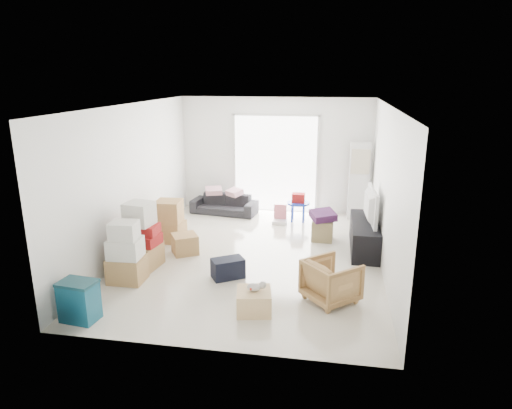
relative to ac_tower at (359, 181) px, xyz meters
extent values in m
cube|color=beige|center=(-1.95, -2.65, -0.99)|extent=(4.50, 6.00, 0.24)
cube|color=white|center=(-1.95, -2.65, 1.95)|extent=(4.50, 6.00, 0.24)
cube|color=white|center=(-1.95, 0.47, 0.48)|extent=(4.50, 0.24, 2.70)
cube|color=white|center=(-1.95, -5.77, 0.48)|extent=(4.50, 0.24, 2.70)
cube|color=white|center=(-4.32, -2.65, 0.48)|extent=(0.24, 6.00, 2.70)
cube|color=white|center=(0.42, -2.65, 0.48)|extent=(0.24, 6.00, 2.70)
cube|color=white|center=(-1.95, 0.33, 0.27)|extent=(2.00, 0.01, 2.30)
cube|color=silver|center=(-2.95, 0.32, 0.27)|extent=(0.06, 0.04, 2.30)
cube|color=silver|center=(-0.95, 0.32, 0.27)|extent=(0.06, 0.04, 2.30)
cube|color=silver|center=(-1.95, 0.32, 1.42)|extent=(2.10, 0.04, 0.06)
cube|color=silver|center=(0.00, 0.00, 0.00)|extent=(0.45, 0.30, 1.75)
cube|color=black|center=(0.05, -1.96, -0.60)|extent=(0.49, 1.65, 0.55)
imported|color=black|center=(0.05, -1.96, -0.25)|extent=(0.69, 1.13, 0.14)
imported|color=#26262B|center=(-3.10, -0.15, -0.57)|extent=(1.59, 0.65, 0.60)
cube|color=#BB888F|center=(-3.36, -0.12, -0.21)|extent=(0.43, 0.38, 0.11)
cube|color=#BB888F|center=(-2.84, -0.18, -0.21)|extent=(0.48, 0.47, 0.13)
imported|color=tan|center=(-0.54, -4.14, -0.53)|extent=(0.92, 0.92, 0.69)
cube|color=navy|center=(-3.85, -5.27, -0.74)|extent=(0.50, 0.38, 0.26)
cube|color=navy|center=(-3.85, -5.27, -0.48)|extent=(0.50, 0.38, 0.26)
cube|color=#0C333D|center=(-3.85, -5.27, -0.33)|extent=(0.52, 0.40, 0.04)
cube|color=#AB874D|center=(-3.75, -4.03, -0.67)|extent=(0.55, 0.46, 0.41)
cube|color=white|center=(-3.75, -4.03, -0.31)|extent=(0.52, 0.43, 0.32)
cube|color=white|center=(-3.75, -4.03, -0.01)|extent=(0.44, 0.40, 0.27)
cube|color=#AB874D|center=(-3.75, -3.43, -0.67)|extent=(0.63, 0.63, 0.41)
cube|color=#A5141D|center=(-3.75, -3.43, -0.37)|extent=(0.67, 0.50, 0.18)
cube|color=#A5141D|center=(-3.75, -3.43, -0.20)|extent=(0.59, 0.39, 0.16)
cube|color=white|center=(-3.75, -3.43, 0.08)|extent=(0.48, 0.47, 0.39)
cube|color=#AB874D|center=(-3.72, -2.16, -0.67)|extent=(0.59, 0.51, 0.40)
cube|color=#AB874D|center=(-3.72, -2.16, -0.26)|extent=(0.50, 0.50, 0.43)
cube|color=#AB874D|center=(-3.22, -2.73, -0.69)|extent=(0.60, 0.60, 0.36)
cube|color=black|center=(-2.20, -3.62, -0.71)|extent=(0.59, 0.53, 0.33)
cube|color=#998259|center=(-0.74, -1.58, -0.67)|extent=(0.42, 0.42, 0.41)
cube|color=#421C48|center=(-0.74, -1.58, -0.40)|extent=(0.58, 0.58, 0.14)
cylinder|color=#1631AB|center=(-1.32, -0.43, -0.46)|extent=(0.51, 0.51, 0.04)
cylinder|color=#1631AB|center=(-1.20, -0.30, -0.68)|extent=(0.04, 0.04, 0.40)
cylinder|color=#1631AB|center=(-1.45, -0.30, -0.68)|extent=(0.04, 0.04, 0.40)
cylinder|color=#1631AB|center=(-1.45, -0.56, -0.68)|extent=(0.04, 0.04, 0.40)
cylinder|color=#1631AB|center=(-1.20, -0.56, -0.68)|extent=(0.04, 0.04, 0.40)
cube|color=#A5141D|center=(-1.32, -0.43, -0.34)|extent=(0.28, 0.22, 0.20)
cube|color=silver|center=(-1.71, -0.70, -0.84)|extent=(0.31, 0.28, 0.08)
cube|color=#D36377|center=(-1.71, -0.59, -0.63)|extent=(0.29, 0.05, 0.33)
cube|color=#DBC07E|center=(-1.59, -4.64, -0.72)|extent=(0.55, 0.55, 0.32)
ellipsoid|color=#B2ADA8|center=(-1.59, -4.64, -0.50)|extent=(0.20, 0.14, 0.11)
cube|color=red|center=(-1.59, -4.64, -0.50)|extent=(0.17, 0.15, 0.03)
sphere|color=#B2ADA8|center=(-1.47, -4.61, -0.48)|extent=(0.11, 0.11, 0.11)
camera|label=1|loc=(-0.58, -10.28, 2.32)|focal=32.00mm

